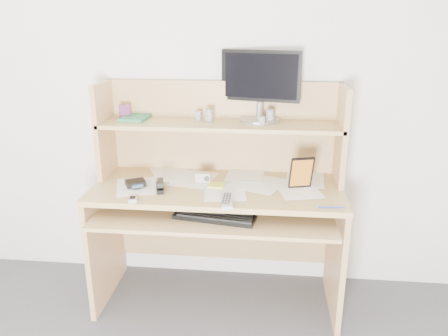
# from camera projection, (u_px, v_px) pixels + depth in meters

# --- Properties ---
(back_wall) EXTENTS (3.60, 0.04, 2.50)m
(back_wall) POSITION_uv_depth(u_px,v_px,m) (223.00, 89.00, 2.60)
(back_wall) COLOR silver
(back_wall) RESTS_ON floor
(desk) EXTENTS (1.40, 0.70, 1.30)m
(desk) POSITION_uv_depth(u_px,v_px,m) (219.00, 190.00, 2.55)
(desk) COLOR tan
(desk) RESTS_ON floor
(paper_clutter) EXTENTS (1.32, 0.54, 0.01)m
(paper_clutter) POSITION_uv_depth(u_px,v_px,m) (217.00, 186.00, 2.46)
(paper_clutter) COLOR silver
(paper_clutter) RESTS_ON desk
(keyboard) EXTENTS (0.45, 0.22, 0.03)m
(keyboard) POSITION_uv_depth(u_px,v_px,m) (215.00, 215.00, 2.29)
(keyboard) COLOR black
(keyboard) RESTS_ON desk
(tv_remote) EXTENTS (0.08, 0.20, 0.02)m
(tv_remote) POSITION_uv_depth(u_px,v_px,m) (227.00, 201.00, 2.22)
(tv_remote) COLOR #ADADA7
(tv_remote) RESTS_ON paper_clutter
(flip_phone) EXTENTS (0.06, 0.09, 0.02)m
(flip_phone) POSITION_uv_depth(u_px,v_px,m) (133.00, 198.00, 2.25)
(flip_phone) COLOR #BBBABD
(flip_phone) RESTS_ON paper_clutter
(stapler) EXTENTS (0.08, 0.15, 0.05)m
(stapler) POSITION_uv_depth(u_px,v_px,m) (160.00, 185.00, 2.40)
(stapler) COLOR black
(stapler) RESTS_ON paper_clutter
(wallet) EXTENTS (0.13, 0.13, 0.03)m
(wallet) POSITION_uv_depth(u_px,v_px,m) (135.00, 183.00, 2.45)
(wallet) COLOR black
(wallet) RESTS_ON paper_clutter
(sticky_note_pad) EXTENTS (0.09, 0.09, 0.01)m
(sticky_note_pad) POSITION_uv_depth(u_px,v_px,m) (216.00, 185.00, 2.45)
(sticky_note_pad) COLOR yellow
(sticky_note_pad) RESTS_ON desk
(digital_camera) EXTENTS (0.09, 0.04, 0.05)m
(digital_camera) POSITION_uv_depth(u_px,v_px,m) (203.00, 177.00, 2.50)
(digital_camera) COLOR #BAB9BC
(digital_camera) RESTS_ON paper_clutter
(game_case) EXTENTS (0.13, 0.05, 0.18)m
(game_case) POSITION_uv_depth(u_px,v_px,m) (301.00, 173.00, 2.38)
(game_case) COLOR black
(game_case) RESTS_ON paper_clutter
(blue_pen) EXTENTS (0.13, 0.02, 0.01)m
(blue_pen) POSITION_uv_depth(u_px,v_px,m) (332.00, 207.00, 2.15)
(blue_pen) COLOR #1833BA
(blue_pen) RESTS_ON paper_clutter
(card_box) EXTENTS (0.06, 0.04, 0.09)m
(card_box) POSITION_uv_depth(u_px,v_px,m) (125.00, 112.00, 2.58)
(card_box) COLOR maroon
(card_box) RESTS_ON desk
(shelf_book) EXTENTS (0.15, 0.21, 0.02)m
(shelf_book) POSITION_uv_depth(u_px,v_px,m) (135.00, 118.00, 2.58)
(shelf_book) COLOR #35864D
(shelf_book) RESTS_ON desk
(chip_stack_a) EXTENTS (0.05, 0.05, 0.05)m
(chip_stack_a) POSITION_uv_depth(u_px,v_px,m) (198.00, 116.00, 2.54)
(chip_stack_a) COLOR black
(chip_stack_a) RESTS_ON desk
(chip_stack_b) EXTENTS (0.06, 0.06, 0.07)m
(chip_stack_b) POSITION_uv_depth(u_px,v_px,m) (209.00, 115.00, 2.51)
(chip_stack_b) COLOR white
(chip_stack_b) RESTS_ON desk
(chip_stack_c) EXTENTS (0.04, 0.04, 0.05)m
(chip_stack_c) POSITION_uv_depth(u_px,v_px,m) (262.00, 121.00, 2.44)
(chip_stack_c) COLOR black
(chip_stack_c) RESTS_ON desk
(chip_stack_d) EXTENTS (0.06, 0.06, 0.08)m
(chip_stack_d) POSITION_uv_depth(u_px,v_px,m) (270.00, 116.00, 2.48)
(chip_stack_d) COLOR white
(chip_stack_d) RESTS_ON desk
(monitor) EXTENTS (0.46, 0.23, 0.40)m
(monitor) POSITION_uv_depth(u_px,v_px,m) (260.00, 84.00, 2.49)
(monitor) COLOR #9A9A9E
(monitor) RESTS_ON desk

